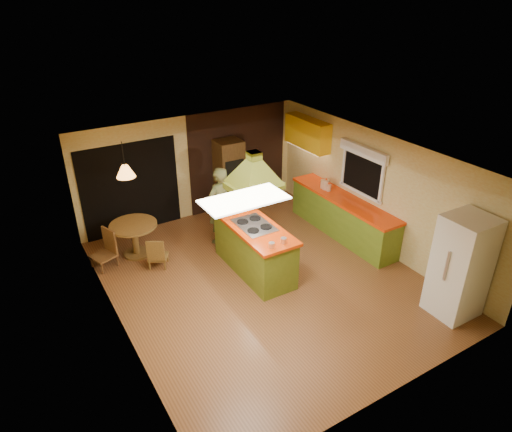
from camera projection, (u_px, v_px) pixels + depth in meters
ground at (264, 279)px, 8.89m from camera, size 6.50×6.50×0.00m
room_walls at (265, 223)px, 8.31m from camera, size 5.50×6.50×6.50m
ceiling_plane at (265, 158)px, 7.73m from camera, size 6.50×6.50×0.00m
brick_panel at (238, 158)px, 11.33m from camera, size 2.64×0.03×2.50m
nook_opening at (131, 189)px, 10.17m from camera, size 2.20×0.03×2.10m
right_counter at (342, 216)px, 10.25m from camera, size 0.62×3.05×0.92m
upper_cabinets at (307, 133)px, 10.83m from camera, size 0.34×1.40×0.70m
window_right at (363, 162)px, 9.61m from camera, size 0.12×1.35×1.06m
fluor_panel at (244, 200)px, 6.32m from camera, size 1.20×0.60×0.03m
kitchen_island at (254, 248)px, 8.95m from camera, size 0.83×2.05×1.03m
range_hood at (254, 165)px, 8.14m from camera, size 0.98×0.73×0.78m
man at (219, 206)px, 9.80m from camera, size 0.73×0.59×1.74m
refrigerator at (461, 267)px, 7.63m from camera, size 0.77×0.73×1.85m
wall_oven at (229, 177)px, 11.07m from camera, size 0.61×0.60×1.85m
dining_table at (134, 233)px, 9.46m from camera, size 0.98×0.98×0.73m
chair_left at (102, 250)px, 9.12m from camera, size 0.56×0.56×0.78m
chair_near at (158, 252)px, 9.16m from camera, size 0.50×0.50×0.67m
pendant_lamp at (125, 171)px, 8.82m from camera, size 0.39×0.39×0.24m
canister_large at (326, 185)px, 10.41m from camera, size 0.20×0.20×0.23m
canister_medium at (324, 184)px, 10.48m from camera, size 0.15×0.15×0.20m
canister_small at (329, 187)px, 10.35m from camera, size 0.15×0.15×0.16m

